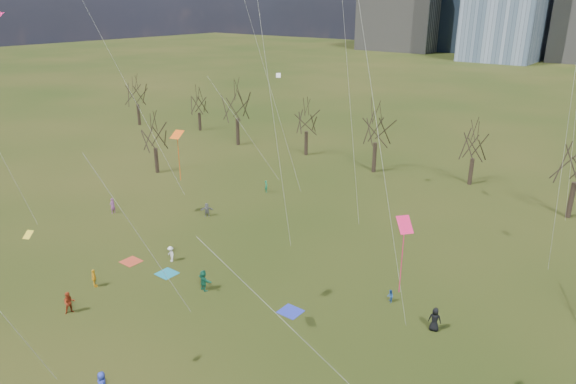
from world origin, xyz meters
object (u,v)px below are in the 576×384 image
Objects in this scene: blanket_navy at (291,312)px; person_2 at (69,303)px; person_4 at (94,278)px; person_0 at (102,384)px; blanket_crimson at (131,261)px; blanket_teal at (167,274)px.

person_2 is (-12.86, -10.10, 0.85)m from blanket_navy.
person_2 reaches higher than person_4.
person_4 is at bearing 168.69° from person_0.
person_0 is 1.06× the size of person_4.
blanket_crimson is 1.04× the size of person_4.
person_2 reaches higher than blanket_navy.
blanket_navy is 16.28m from person_4.
person_0 is 13.15m from person_4.
blanket_teal is 1.00× the size of blanket_crimson.
person_2 is at bearing -67.78° from blanket_crimson.
person_0 reaches higher than blanket_teal.
person_2 reaches higher than blanket_teal.
person_0 is (8.33, -11.65, 0.81)m from blanket_teal.
person_4 is at bearing -121.06° from blanket_teal.
blanket_teal is 1.04× the size of person_4.
blanket_crimson is (-4.20, -0.54, 0.00)m from blanket_teal.
blanket_teal is 4.23m from blanket_crimson.
person_2 is 3.75m from person_4.
person_4 is at bearing -74.33° from blanket_crimson.
blanket_teal is 8.29m from person_2.
blanket_navy is (11.78, 1.93, 0.00)m from blanket_teal.
blanket_navy is 14.03m from person_0.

